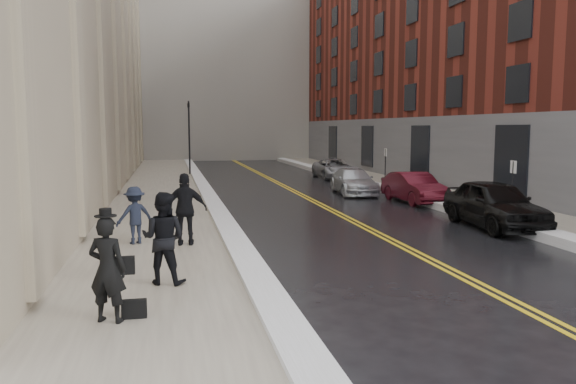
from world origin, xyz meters
name	(u,v)px	position (x,y,z in m)	size (l,w,h in m)	color
ground	(388,307)	(0.00, 0.00, 0.00)	(160.00, 160.00, 0.00)	black
sidewalk_left	(159,201)	(-4.50, 16.00, 0.07)	(4.00, 64.00, 0.15)	gray
sidewalk_right	(436,194)	(9.00, 16.00, 0.07)	(3.00, 64.00, 0.15)	gray
lane_stripe_a	(307,199)	(2.38, 16.00, 0.00)	(0.12, 64.00, 0.01)	gold
lane_stripe_b	(312,199)	(2.62, 16.00, 0.00)	(0.12, 64.00, 0.01)	gold
snow_ridge_left	(210,199)	(-2.20, 16.00, 0.13)	(0.70, 60.80, 0.26)	white
snow_ridge_right	(401,193)	(7.15, 16.00, 0.15)	(0.85, 60.80, 0.30)	white
building_right	(512,38)	(17.50, 23.00, 9.00)	(14.00, 50.00, 18.00)	maroon
traffic_signal	(189,132)	(-2.60, 30.00, 3.08)	(0.18, 0.15, 5.20)	black
parking_sign_near	(513,185)	(7.90, 8.00, 1.36)	(0.06, 0.35, 2.23)	black
parking_sign_far	(385,164)	(7.90, 20.00, 1.36)	(0.06, 0.35, 2.23)	black
car_black	(495,204)	(6.75, 7.24, 0.82)	(1.93, 4.79, 1.63)	black
car_maroon	(414,188)	(6.80, 13.75, 0.69)	(1.46, 4.18, 1.38)	#430C15
car_silver_near	(353,181)	(5.20, 17.54, 0.64)	(1.81, 4.44, 1.29)	#B1B3B9
car_silver_far	(334,169)	(6.80, 26.24, 0.65)	(2.15, 4.66, 1.29)	#9A9CA2
pedestrian_main	(108,269)	(-5.04, -0.17, 1.05)	(0.65, 0.43, 1.79)	black
pedestrian_a	(163,238)	(-4.15, 2.04, 1.11)	(0.93, 0.73, 1.92)	black
pedestrian_b	(135,215)	(-4.97, 6.33, 0.95)	(1.04, 0.60, 1.60)	black
pedestrian_c	(186,209)	(-3.58, 5.85, 1.15)	(1.17, 0.49, 1.99)	black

